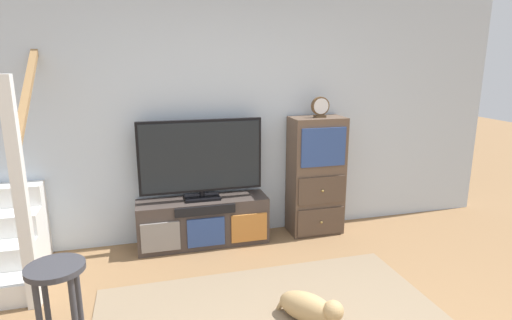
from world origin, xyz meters
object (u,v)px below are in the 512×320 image
desk_clock (320,107)px  dog (310,308)px  bar_stool_near (58,294)px  television (201,158)px  side_cabinet (316,176)px  media_console (203,222)px

desk_clock → dog: (-0.71, -1.54, -1.29)m
bar_stool_near → dog: size_ratio=1.57×
desk_clock → dog: size_ratio=0.47×
television → side_cabinet: (1.25, -0.01, -0.28)m
desk_clock → dog: desk_clock is taller
media_console → television: size_ratio=1.07×
side_cabinet → media_console: bearing=-179.5°
bar_stool_near → dog: bearing=2.3°
side_cabinet → desk_clock: (0.02, -0.01, 0.76)m
side_cabinet → bar_stool_near: 2.86m
media_console → desk_clock: bearing=-0.2°
desk_clock → dog: bearing=-114.6°
media_console → desk_clock: (1.27, -0.00, 1.16)m
media_console → side_cabinet: (1.25, 0.01, 0.40)m
television → bar_stool_near: (-1.09, -1.64, -0.39)m
desk_clock → media_console: bearing=179.8°
media_console → bar_stool_near: (-1.09, -1.62, 0.29)m
media_console → bar_stool_near: bar_stool_near is taller
television → desk_clock: size_ratio=5.76×
dog → media_console: bearing=110.0°
media_console → side_cabinet: side_cabinet is taller
side_cabinet → bar_stool_near: (-2.35, -1.63, -0.11)m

